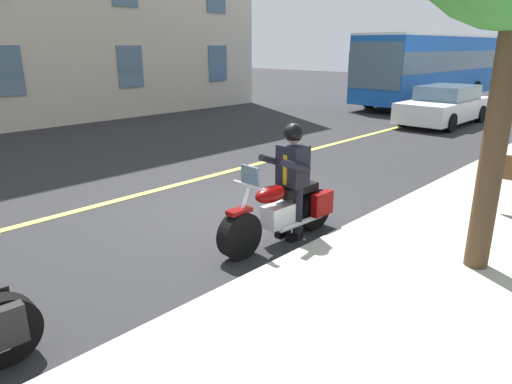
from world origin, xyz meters
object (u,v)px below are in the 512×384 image
rider_main (292,171)px  bus_near (431,65)px  car_dark (445,105)px  motorcycle_main (283,212)px

rider_main → bus_near: 18.93m
rider_main → bus_near: bearing=-162.1°
car_dark → rider_main: bearing=12.1°
car_dark → motorcycle_main: bearing=11.9°
motorcycle_main → rider_main: size_ratio=1.27×
motorcycle_main → rider_main: bearing=178.0°
car_dark → bus_near: bearing=-151.4°
rider_main → bus_near: size_ratio=0.16×
bus_near → car_dark: (5.91, 3.22, -1.18)m
rider_main → car_dark: bearing=-167.9°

